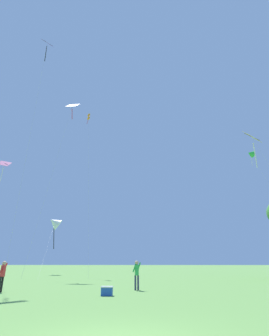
{
  "coord_description": "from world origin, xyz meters",
  "views": [
    {
      "loc": [
        0.74,
        -5.73,
        1.56
      ],
      "look_at": [
        -0.81,
        24.37,
        12.68
      ],
      "focal_mm": 27.53,
      "sensor_mm": 36.0,
      "label": 1
    }
  ],
  "objects": [
    {
      "name": "kite_pink_low",
      "position": [
        -18.24,
        24.96,
        13.15
      ],
      "size": [
        2.27,
        11.28,
        14.55
      ],
      "color": "pink",
      "rests_on": "ground_plane"
    },
    {
      "name": "kite_orange_box",
      "position": [
        -9.15,
        32.46,
        24.81
      ],
      "size": [
        3.78,
        9.1,
        25.95
      ],
      "color": "orange",
      "rests_on": "ground_plane"
    },
    {
      "name": "person_foreground_watcher",
      "position": [
        -0.01,
        11.38,
        1.01
      ],
      "size": [
        0.54,
        0.24,
        1.68
      ],
      "color": "#2D3351",
      "rests_on": "ground_plane"
    },
    {
      "name": "kite_purple_streamer",
      "position": [
        -12.53,
        20.56,
        28.3
      ],
      "size": [
        3.03,
        6.45,
        30.52
      ],
      "color": "purple",
      "rests_on": "ground_plane"
    },
    {
      "name": "picnic_cooler",
      "position": [
        -1.4,
        8.54,
        0.22
      ],
      "size": [
        0.6,
        0.4,
        0.44
      ],
      "color": "#2351B2",
      "rests_on": "ground_plane"
    },
    {
      "name": "kite_black_large",
      "position": [
        -10.71,
        27.72,
        23.51
      ],
      "size": [
        2.45,
        7.15,
        25.24
      ],
      "color": "black",
      "rests_on": "ground_plane"
    },
    {
      "name": "kite_green_small",
      "position": [
        19.38,
        37.68,
        19.94
      ],
      "size": [
        4.52,
        7.75,
        20.66
      ],
      "color": "green",
      "rests_on": "ground_plane"
    },
    {
      "name": "person_in_red_shirt",
      "position": [
        -7.64,
        9.79,
        0.99
      ],
      "size": [
        0.23,
        0.53,
        1.65
      ],
      "color": "black",
      "rests_on": "ground_plane"
    },
    {
      "name": "kite_white_distant",
      "position": [
        -13.64,
        33.66,
        7.4
      ],
      "size": [
        4.49,
        12.84,
        8.57
      ],
      "color": "white",
      "rests_on": "ground_plane"
    },
    {
      "name": "kite_yellow_diamond",
      "position": [
        12.63,
        20.72,
        13.89
      ],
      "size": [
        2.92,
        7.11,
        15.64
      ],
      "color": "yellow",
      "rests_on": "ground_plane"
    }
  ]
}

